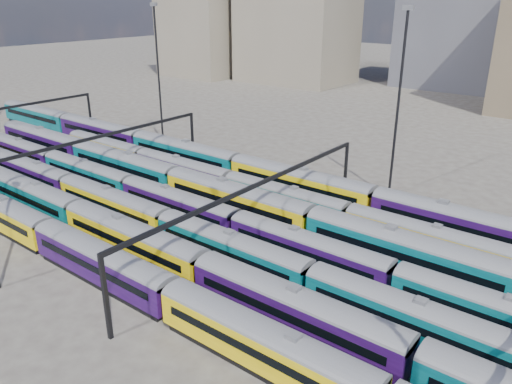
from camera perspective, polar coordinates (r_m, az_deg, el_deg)
The scene contains 12 objects.
ground at distance 62.71m, azimuth -7.07°, elevation -3.83°, with size 500.00×500.00×0.00m, color #413B37.
rake_0 at distance 59.36m, azimuth -22.83°, elevation -4.26°, with size 118.70×2.90×4.87m.
rake_1 at distance 48.13m, azimuth -6.03°, elevation -8.53°, with size 124.02×3.02×5.09m.
rake_2 at distance 73.13m, azimuth -20.63°, elevation 0.79°, with size 116.88×2.85×4.79m.
rake_3 at distance 52.29m, azimuth 5.87°, elevation -6.19°, with size 133.43×2.79×4.68m.
rake_4 at distance 63.19m, azimuth -2.25°, elevation -0.60°, with size 111.77×3.27×5.52m.
rake_5 at distance 64.87m, azimuth 3.22°, elevation -0.49°, with size 93.07×2.73×4.58m.
rake_6 at distance 75.42m, azimuth -2.19°, elevation 3.13°, with size 134.59×3.28×5.54m.
gantry_1 at distance 75.14m, azimuth -18.25°, elevation 5.08°, with size 0.35×40.35×8.03m.
gantry_2 at distance 53.87m, azimuth 0.19°, elevation -0.15°, with size 0.35×40.35×8.03m.
mast_1 at distance 94.60m, azimuth -11.11°, elevation 13.41°, with size 1.40×0.50×25.60m.
mast_3 at distance 69.70m, azimuth 16.01°, elevation 10.20°, with size 1.40×0.50×25.60m.
Camera 1 is at (40.75, -39.51, 26.67)m, focal length 35.00 mm.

